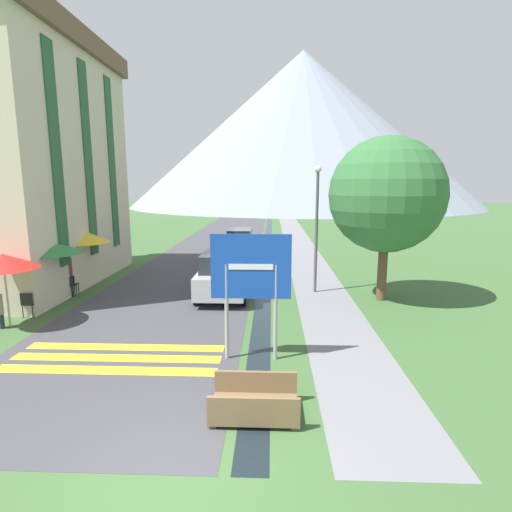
# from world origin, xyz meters

# --- Properties ---
(ground_plane) EXTENTS (160.00, 160.00, 0.00)m
(ground_plane) POSITION_xyz_m (0.00, 20.00, 0.00)
(ground_plane) COLOR #3D6033
(road) EXTENTS (6.40, 60.00, 0.01)m
(road) POSITION_xyz_m (-2.50, 30.00, 0.00)
(road) COLOR #424247
(road) RESTS_ON ground_plane
(footpath) EXTENTS (2.20, 60.00, 0.01)m
(footpath) POSITION_xyz_m (3.60, 30.00, 0.00)
(footpath) COLOR slate
(footpath) RESTS_ON ground_plane
(drainage_channel) EXTENTS (0.60, 60.00, 0.00)m
(drainage_channel) POSITION_xyz_m (1.20, 30.00, 0.00)
(drainage_channel) COLOR black
(drainage_channel) RESTS_ON ground_plane
(crosswalk_marking) EXTENTS (5.44, 1.84, 0.01)m
(crosswalk_marking) POSITION_xyz_m (-2.50, 4.15, 0.01)
(crosswalk_marking) COLOR yellow
(crosswalk_marking) RESTS_ON ground_plane
(mountain_distant) EXTENTS (72.28, 72.28, 31.94)m
(mountain_distant) POSITION_xyz_m (7.84, 83.36, 15.97)
(mountain_distant) COLOR gray
(mountain_distant) RESTS_ON ground_plane
(hotel_building) EXTENTS (6.33, 9.96, 10.92)m
(hotel_building) POSITION_xyz_m (-9.40, 12.00, 5.89)
(hotel_building) COLOR beige
(hotel_building) RESTS_ON ground_plane
(road_sign) EXTENTS (2.01, 0.11, 3.25)m
(road_sign) POSITION_xyz_m (1.00, 4.26, 2.16)
(road_sign) COLOR #9E9EA3
(road_sign) RESTS_ON ground_plane
(footbridge) EXTENTS (1.70, 1.10, 0.65)m
(footbridge) POSITION_xyz_m (1.20, 1.72, 0.23)
(footbridge) COLOR brown
(footbridge) RESTS_ON ground_plane
(parked_car_near) EXTENTS (1.95, 3.83, 1.82)m
(parked_car_near) POSITION_xyz_m (-0.40, 9.99, 0.91)
(parked_car_near) COLOR #B2B2B7
(parked_car_near) RESTS_ON ground_plane
(parked_car_far) EXTENTS (1.71, 3.95, 1.82)m
(parked_car_far) POSITION_xyz_m (-0.40, 18.52, 0.91)
(parked_car_far) COLOR black
(parked_car_far) RESTS_ON ground_plane
(cafe_chair_far_left) EXTENTS (0.40, 0.40, 0.85)m
(cafe_chair_far_left) POSITION_xyz_m (-6.59, 9.76, 0.51)
(cafe_chair_far_left) COLOR #232328
(cafe_chair_far_left) RESTS_ON ground_plane
(cafe_chair_near_right) EXTENTS (0.40, 0.40, 0.85)m
(cafe_chair_near_right) POSITION_xyz_m (-6.72, 7.29, 0.51)
(cafe_chair_near_right) COLOR #232328
(cafe_chair_near_right) RESTS_ON ground_plane
(cafe_chair_far_right) EXTENTS (0.40, 0.40, 0.85)m
(cafe_chair_far_right) POSITION_xyz_m (-6.59, 9.96, 0.51)
(cafe_chair_far_right) COLOR #232328
(cafe_chair_far_right) RESTS_ON ground_plane
(cafe_umbrella_front_red) EXTENTS (2.10, 2.10, 2.34)m
(cafe_umbrella_front_red) POSITION_xyz_m (-6.77, 6.34, 2.11)
(cafe_umbrella_front_red) COLOR #B7B2A8
(cafe_umbrella_front_red) RESTS_ON ground_plane
(cafe_umbrella_middle_green) EXTENTS (2.47, 2.47, 2.37)m
(cafe_umbrella_middle_green) POSITION_xyz_m (-6.79, 8.93, 2.14)
(cafe_umbrella_middle_green) COLOR #B7B2A8
(cafe_umbrella_middle_green) RESTS_ON ground_plane
(cafe_umbrella_rear_yellow) EXTENTS (2.22, 2.22, 2.48)m
(cafe_umbrella_rear_yellow) POSITION_xyz_m (-6.66, 11.46, 2.22)
(cafe_umbrella_rear_yellow) COLOR #B7B2A8
(cafe_umbrella_rear_yellow) RESTS_ON ground_plane
(person_seated_near) EXTENTS (0.32, 0.32, 1.20)m
(person_seated_near) POSITION_xyz_m (-7.09, 7.69, 0.66)
(person_seated_near) COLOR #282833
(person_seated_near) RESTS_ON ground_plane
(person_standing_terrace) EXTENTS (0.32, 0.32, 1.76)m
(person_standing_terrace) POSITION_xyz_m (-6.58, 9.80, 1.02)
(person_standing_terrace) COLOR #282833
(person_standing_terrace) RESTS_ON ground_plane
(streetlamp) EXTENTS (0.28, 0.28, 5.19)m
(streetlamp) POSITION_xyz_m (3.34, 10.93, 3.08)
(streetlamp) COLOR #515156
(streetlamp) RESTS_ON ground_plane
(tree_by_path) EXTENTS (4.34, 4.34, 6.24)m
(tree_by_path) POSITION_xyz_m (5.80, 9.87, 4.06)
(tree_by_path) COLOR brown
(tree_by_path) RESTS_ON ground_plane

